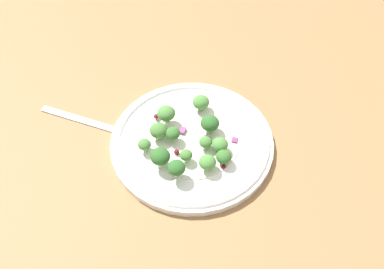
{
  "coord_description": "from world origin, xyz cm",
  "views": [
    {
      "loc": [
        41.46,
        20.31,
        56.59
      ],
      "look_at": [
        2.86,
        0.87,
        2.7
      ],
      "focal_mm": 41.65,
      "sensor_mm": 36.0,
      "label": 1
    }
  ],
  "objects_px": {
    "broccoli_floret_0": "(159,131)",
    "broccoli_floret_2": "(176,168)",
    "broccoli_floret_1": "(166,114)",
    "plate": "(192,142)",
    "fork": "(97,124)"
  },
  "relations": [
    {
      "from": "broccoli_floret_0",
      "to": "broccoli_floret_2",
      "type": "xyz_separation_m",
      "value": [
        0.05,
        0.06,
        0.0
      ]
    },
    {
      "from": "broccoli_floret_1",
      "to": "broccoli_floret_2",
      "type": "xyz_separation_m",
      "value": [
        0.08,
        0.06,
        -0.0
      ]
    },
    {
      "from": "plate",
      "to": "broccoli_floret_1",
      "type": "bearing_deg",
      "value": -103.93
    },
    {
      "from": "broccoli_floret_2",
      "to": "fork",
      "type": "bearing_deg",
      "value": -102.66
    },
    {
      "from": "broccoli_floret_1",
      "to": "fork",
      "type": "distance_m",
      "value": 0.12
    },
    {
      "from": "plate",
      "to": "fork",
      "type": "relative_size",
      "value": 1.38
    },
    {
      "from": "broccoli_floret_0",
      "to": "fork",
      "type": "relative_size",
      "value": 0.15
    },
    {
      "from": "broccoli_floret_2",
      "to": "fork",
      "type": "relative_size",
      "value": 0.14
    },
    {
      "from": "plate",
      "to": "broccoli_floret_1",
      "type": "xyz_separation_m",
      "value": [
        -0.01,
        -0.05,
        0.03
      ]
    },
    {
      "from": "plate",
      "to": "broccoli_floret_2",
      "type": "distance_m",
      "value": 0.08
    },
    {
      "from": "plate",
      "to": "broccoli_floret_1",
      "type": "height_order",
      "value": "broccoli_floret_1"
    },
    {
      "from": "broccoli_floret_0",
      "to": "broccoli_floret_2",
      "type": "relative_size",
      "value": 1.06
    },
    {
      "from": "broccoli_floret_2",
      "to": "fork",
      "type": "xyz_separation_m",
      "value": [
        -0.04,
        -0.17,
        -0.03
      ]
    },
    {
      "from": "plate",
      "to": "broccoli_floret_0",
      "type": "xyz_separation_m",
      "value": [
        0.02,
        -0.05,
        0.02
      ]
    },
    {
      "from": "broccoli_floret_0",
      "to": "broccoli_floret_1",
      "type": "bearing_deg",
      "value": -172.69
    }
  ]
}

